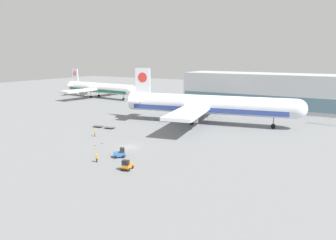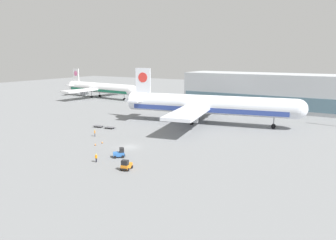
{
  "view_description": "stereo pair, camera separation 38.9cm",
  "coord_description": "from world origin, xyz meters",
  "px_view_note": "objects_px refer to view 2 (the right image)",
  "views": [
    {
      "loc": [
        45.15,
        -58.89,
        20.96
      ],
      "look_at": [
        1.4,
        15.22,
        4.0
      ],
      "focal_mm": 35.0,
      "sensor_mm": 36.0,
      "label": 1
    },
    {
      "loc": [
        45.48,
        -58.69,
        20.96
      ],
      "look_at": [
        1.4,
        15.22,
        4.0
      ],
      "focal_mm": 35.0,
      "sensor_mm": 36.0,
      "label": 2
    }
  ],
  "objects_px": {
    "baggage_tug_foreground": "(126,165)",
    "traffic_cone_near": "(95,144)",
    "airplane_distant": "(99,88)",
    "ground_crew_far": "(95,133)",
    "airplane_main": "(205,105)",
    "baggage_tug_mid": "(120,153)",
    "baggage_dolly_second": "(110,127)",
    "baggage_dolly_lead": "(98,126)",
    "traffic_cone_far": "(102,142)",
    "ground_crew_near": "(96,157)"
  },
  "relations": [
    {
      "from": "baggage_tug_foreground",
      "to": "traffic_cone_near",
      "type": "relative_size",
      "value": 4.59
    },
    {
      "from": "airplane_distant",
      "to": "ground_crew_far",
      "type": "height_order",
      "value": "airplane_distant"
    },
    {
      "from": "ground_crew_far",
      "to": "traffic_cone_near",
      "type": "xyz_separation_m",
      "value": [
        6.27,
        -6.54,
        -0.76
      ]
    },
    {
      "from": "airplane_main",
      "to": "baggage_tug_foreground",
      "type": "relative_size",
      "value": 21.39
    },
    {
      "from": "baggage_tug_mid",
      "to": "baggage_dolly_second",
      "type": "relative_size",
      "value": 0.73
    },
    {
      "from": "baggage_dolly_lead",
      "to": "traffic_cone_far",
      "type": "relative_size",
      "value": 6.61
    },
    {
      "from": "airplane_main",
      "to": "ground_crew_near",
      "type": "relative_size",
      "value": 32.91
    },
    {
      "from": "ground_crew_near",
      "to": "ground_crew_far",
      "type": "bearing_deg",
      "value": -133.02
    },
    {
      "from": "baggage_tug_foreground",
      "to": "baggage_dolly_second",
      "type": "xyz_separation_m",
      "value": [
        -25.88,
        25.37,
        -0.49
      ]
    },
    {
      "from": "baggage_dolly_lead",
      "to": "ground_crew_far",
      "type": "relative_size",
      "value": 2.13
    },
    {
      "from": "ground_crew_far",
      "to": "ground_crew_near",
      "type": "bearing_deg",
      "value": 7.65
    },
    {
      "from": "baggage_tug_foreground",
      "to": "traffic_cone_far",
      "type": "bearing_deg",
      "value": -138.17
    },
    {
      "from": "baggage_tug_foreground",
      "to": "ground_crew_near",
      "type": "distance_m",
      "value": 7.87
    },
    {
      "from": "airplane_distant",
      "to": "baggage_dolly_lead",
      "type": "bearing_deg",
      "value": -42.68
    },
    {
      "from": "baggage_tug_foreground",
      "to": "baggage_tug_mid",
      "type": "relative_size",
      "value": 0.98
    },
    {
      "from": "baggage_dolly_second",
      "to": "ground_crew_far",
      "type": "xyz_separation_m",
      "value": [
        2.8,
        -9.16,
        0.66
      ]
    },
    {
      "from": "airplane_distant",
      "to": "traffic_cone_near",
      "type": "height_order",
      "value": "airplane_distant"
    },
    {
      "from": "ground_crew_near",
      "to": "airplane_main",
      "type": "bearing_deg",
      "value": 179.57
    },
    {
      "from": "airplane_main",
      "to": "airplane_distant",
      "type": "distance_m",
      "value": 79.36
    },
    {
      "from": "airplane_distant",
      "to": "traffic_cone_far",
      "type": "relative_size",
      "value": 84.91
    },
    {
      "from": "ground_crew_near",
      "to": "traffic_cone_far",
      "type": "height_order",
      "value": "ground_crew_near"
    },
    {
      "from": "baggage_tug_mid",
      "to": "ground_crew_near",
      "type": "distance_m",
      "value": 5.32
    },
    {
      "from": "airplane_main",
      "to": "ground_crew_far",
      "type": "bearing_deg",
      "value": -131.7
    },
    {
      "from": "traffic_cone_far",
      "to": "traffic_cone_near",
      "type": "bearing_deg",
      "value": -92.0
    },
    {
      "from": "baggage_dolly_lead",
      "to": "baggage_dolly_second",
      "type": "height_order",
      "value": "same"
    },
    {
      "from": "baggage_dolly_second",
      "to": "traffic_cone_near",
      "type": "distance_m",
      "value": 18.13
    },
    {
      "from": "baggage_tug_mid",
      "to": "traffic_cone_near",
      "type": "distance_m",
      "value": 11.69
    },
    {
      "from": "airplane_main",
      "to": "airplane_distant",
      "type": "bearing_deg",
      "value": 145.73
    },
    {
      "from": "baggage_tug_mid",
      "to": "ground_crew_far",
      "type": "height_order",
      "value": "baggage_tug_mid"
    },
    {
      "from": "baggage_tug_foreground",
      "to": "baggage_dolly_second",
      "type": "relative_size",
      "value": 0.71
    },
    {
      "from": "airplane_distant",
      "to": "baggage_dolly_second",
      "type": "height_order",
      "value": "airplane_distant"
    },
    {
      "from": "baggage_dolly_second",
      "to": "traffic_cone_far",
      "type": "height_order",
      "value": "traffic_cone_far"
    },
    {
      "from": "baggage_tug_foreground",
      "to": "baggage_dolly_lead",
      "type": "bearing_deg",
      "value": -142.46
    },
    {
      "from": "traffic_cone_far",
      "to": "baggage_tug_mid",
      "type": "bearing_deg",
      "value": -31.4
    },
    {
      "from": "baggage_dolly_lead",
      "to": "baggage_dolly_second",
      "type": "bearing_deg",
      "value": -3.68
    },
    {
      "from": "airplane_main",
      "to": "baggage_tug_mid",
      "type": "bearing_deg",
      "value": -102.07
    },
    {
      "from": "baggage_tug_foreground",
      "to": "airplane_main",
      "type": "bearing_deg",
      "value": 173.61
    },
    {
      "from": "baggage_dolly_second",
      "to": "airplane_main",
      "type": "bearing_deg",
      "value": 37.27
    },
    {
      "from": "baggage_tug_foreground",
      "to": "traffic_cone_near",
      "type": "bearing_deg",
      "value": -132.55
    },
    {
      "from": "ground_crew_near",
      "to": "traffic_cone_near",
      "type": "height_order",
      "value": "ground_crew_near"
    },
    {
      "from": "traffic_cone_far",
      "to": "airplane_main",
      "type": "bearing_deg",
      "value": 71.27
    },
    {
      "from": "ground_crew_near",
      "to": "ground_crew_far",
      "type": "xyz_separation_m",
      "value": [
        -15.22,
        15.8,
        0.02
      ]
    },
    {
      "from": "baggage_dolly_lead",
      "to": "ground_crew_near",
      "type": "xyz_separation_m",
      "value": [
        22.17,
        -24.65,
        0.64
      ]
    },
    {
      "from": "baggage_tug_mid",
      "to": "baggage_dolly_second",
      "type": "distance_m",
      "value": 28.24
    },
    {
      "from": "airplane_main",
      "to": "airplane_distant",
      "type": "relative_size",
      "value": 1.19
    },
    {
      "from": "airplane_main",
      "to": "baggage_tug_foreground",
      "type": "bearing_deg",
      "value": -94.61
    },
    {
      "from": "baggage_dolly_lead",
      "to": "ground_crew_near",
      "type": "relative_size",
      "value": 2.16
    },
    {
      "from": "airplane_distant",
      "to": "baggage_tug_mid",
      "type": "height_order",
      "value": "airplane_distant"
    },
    {
      "from": "airplane_main",
      "to": "baggage_tug_foreground",
      "type": "height_order",
      "value": "airplane_main"
    },
    {
      "from": "airplane_main",
      "to": "traffic_cone_near",
      "type": "relative_size",
      "value": 98.15
    }
  ]
}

